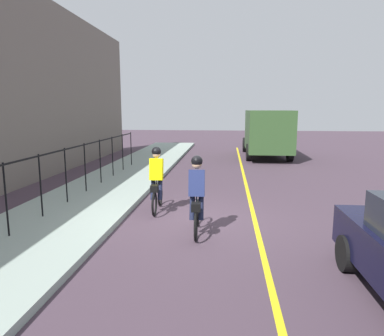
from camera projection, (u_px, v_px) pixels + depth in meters
ground_plane at (192, 221)px, 9.13m from camera, size 80.00×80.00×0.00m
lane_line_centre at (255, 223)px, 8.98m from camera, size 36.00×0.12×0.01m
sidewalk at (65, 215)px, 9.45m from camera, size 40.00×3.20×0.15m
iron_fence at (65, 164)px, 10.27m from camera, size 14.26×0.04×1.60m
cyclist_lead at (157, 180)px, 9.89m from camera, size 1.71×0.37×1.83m
cyclist_follow at (197, 195)px, 8.07m from camera, size 1.71×0.37×1.83m
box_truck_background at (266, 131)px, 21.31m from camera, size 6.72×2.56×2.78m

